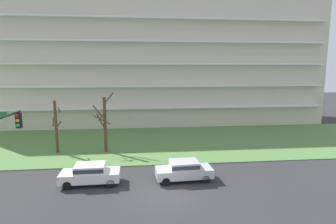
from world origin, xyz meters
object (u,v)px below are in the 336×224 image
object	(u,v)px
tree_far_left	(56,126)
tree_left	(104,122)
sedan_silver_near_left	(184,170)
sedan_white_center_left	(90,173)

from	to	relation	value
tree_far_left	tree_left	xyz separation A→B (m)	(4.97, -0.35, 0.39)
sedan_silver_near_left	sedan_white_center_left	world-z (taller)	same
sedan_white_center_left	tree_left	bearing A→B (deg)	-92.05
tree_left	sedan_silver_near_left	bearing A→B (deg)	-48.86
tree_left	sedan_silver_near_left	xyz separation A→B (m)	(7.05, -8.07, -2.35)
tree_left	sedan_white_center_left	xyz separation A→B (m)	(-0.13, -8.07, -2.35)
tree_far_left	sedan_silver_near_left	xyz separation A→B (m)	(12.02, -8.42, -1.96)
tree_far_left	sedan_silver_near_left	distance (m)	14.81
tree_left	sedan_white_center_left	distance (m)	8.41
tree_far_left	sedan_white_center_left	world-z (taller)	tree_far_left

